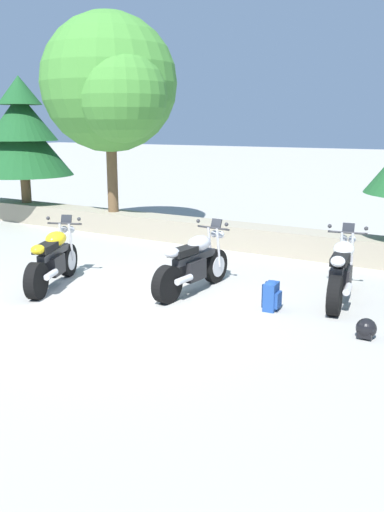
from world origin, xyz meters
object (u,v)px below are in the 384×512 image
Objects in this scene: motorcycle_yellow_near_left at (53,260)px; pine_tree_far_left at (22,134)px; rider_helmet at (366,329)px; leafy_tree_mid_left at (112,86)px; motorcycle_silver_centre at (194,264)px; motorcycle_white_far_right at (341,272)px; rider_backpack at (272,295)px.

pine_tree_far_left is at bearing 141.06° from motorcycle_yellow_near_left.
leafy_tree_mid_left is (-7.56, 4.06, 3.63)m from rider_helmet.
pine_tree_far_left is at bearing 159.22° from rider_helmet.
motorcycle_silver_centre is (2.31, 1.00, 0.00)m from motorcycle_yellow_near_left.
motorcycle_white_far_right reaches higher than rider_backpack.
motorcycle_yellow_near_left is at bearing -156.50° from motorcycle_silver_centre.
motorcycle_yellow_near_left is 0.54× the size of pine_tree_far_left.
motorcycle_yellow_near_left reaches higher than rider_backpack.
motorcycle_white_far_right is 4.38× the size of rider_backpack.
motorcycle_yellow_near_left and motorcycle_silver_centre have the same top height.
pine_tree_far_left is 3.71m from leafy_tree_mid_left.
motorcycle_yellow_near_left is 0.95× the size of motorcycle_silver_centre.
leafy_tree_mid_left is (-6.00, 3.64, 3.53)m from rider_backpack.
motorcycle_yellow_near_left is 4.18× the size of rider_backpack.
motorcycle_yellow_near_left is at bearing -38.94° from pine_tree_far_left.
leafy_tree_mid_left reaches higher than pine_tree_far_left.
pine_tree_far_left reaches higher than rider_helmet.
leafy_tree_mid_left is at bearing -2.27° from pine_tree_far_left.
motorcycle_yellow_near_left is 5.93m from leafy_tree_mid_left.
motorcycle_silver_centre is at bearing -24.15° from pine_tree_far_left.
motorcycle_silver_centre is 4.40× the size of rider_backpack.
rider_helmet is at bearing -61.69° from motorcycle_white_far_right.
motorcycle_white_far_right is (2.32, 0.81, 0.00)m from motorcycle_silver_centre.
motorcycle_silver_centre reaches higher than rider_helmet.
motorcycle_yellow_near_left is 0.95× the size of motorcycle_white_far_right.
motorcycle_silver_centre is 8.98m from pine_tree_far_left.
rider_helmet is 0.08× the size of pine_tree_far_left.
motorcycle_white_far_right is at bearing 52.14° from rider_backpack.
rider_helmet is 9.32m from leafy_tree_mid_left.
motorcycle_silver_centre is at bearing 23.50° from motorcycle_yellow_near_left.
pine_tree_far_left reaches higher than motorcycle_white_far_right.
motorcycle_yellow_near_left is at bearing -64.06° from leafy_tree_mid_left.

